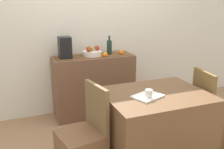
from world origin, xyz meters
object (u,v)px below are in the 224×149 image
object	(u,v)px
sideboard_console	(94,85)
coffee_maker	(65,48)
fruit_bowl	(92,53)
chair_by_corner	(212,122)
coffee_cup	(149,94)
dining_table	(154,126)
wine_bottle	(109,47)
open_book	(148,96)

from	to	relation	value
sideboard_console	coffee_maker	distance (m)	0.71
fruit_bowl	chair_by_corner	distance (m)	1.80
sideboard_console	chair_by_corner	xyz separation A→B (m)	(1.04, -1.30, -0.17)
fruit_bowl	coffee_cup	xyz separation A→B (m)	(0.13, -1.40, -0.13)
fruit_bowl	dining_table	size ratio (longest dim) A/B	0.25
fruit_bowl	coffee_maker	size ratio (longest dim) A/B	0.91
fruit_bowl	wine_bottle	distance (m)	0.27
coffee_maker	dining_table	world-z (taller)	coffee_maker
coffee_maker	chair_by_corner	size ratio (longest dim) A/B	0.32
sideboard_console	coffee_maker	xyz separation A→B (m)	(-0.40, 0.00, 0.59)
sideboard_console	dining_table	bearing A→B (deg)	-78.96
fruit_bowl	sideboard_console	bearing A→B (deg)	0.00
coffee_maker	dining_table	size ratio (longest dim) A/B	0.28
dining_table	coffee_maker	bearing A→B (deg)	116.58
wine_bottle	coffee_maker	xyz separation A→B (m)	(-0.64, 0.00, 0.04)
sideboard_console	wine_bottle	bearing A→B (deg)	0.00
open_book	fruit_bowl	bearing A→B (deg)	74.93
open_book	coffee_cup	bearing A→B (deg)	-125.32
wine_bottle	chair_by_corner	distance (m)	1.69
wine_bottle	open_book	xyz separation A→B (m)	(-0.12, -1.36, -0.24)
dining_table	chair_by_corner	bearing A→B (deg)	0.17
coffee_maker	wine_bottle	bearing A→B (deg)	0.00
dining_table	coffee_cup	xyz separation A→B (m)	(-0.14, -0.10, 0.42)
coffee_maker	dining_table	distance (m)	1.60
open_book	coffee_cup	world-z (taller)	coffee_cup
wine_bottle	open_book	world-z (taller)	wine_bottle
sideboard_console	fruit_bowl	size ratio (longest dim) A/B	4.32
fruit_bowl	wine_bottle	size ratio (longest dim) A/B	0.96
wine_bottle	coffee_maker	size ratio (longest dim) A/B	0.94
chair_by_corner	fruit_bowl	bearing A→B (deg)	129.08
sideboard_console	wine_bottle	distance (m)	0.60
wine_bottle	open_book	size ratio (longest dim) A/B	0.98
sideboard_console	coffee_maker	bearing A→B (deg)	180.00
coffee_cup	dining_table	bearing A→B (deg)	34.68
sideboard_console	chair_by_corner	bearing A→B (deg)	-51.33
fruit_bowl	dining_table	distance (m)	1.44
dining_table	open_book	size ratio (longest dim) A/B	3.72
coffee_cup	chair_by_corner	world-z (taller)	chair_by_corner
coffee_maker	open_book	distance (m)	1.48
wine_bottle	coffee_maker	bearing A→B (deg)	180.00
dining_table	coffee_cup	bearing A→B (deg)	-145.32
fruit_bowl	dining_table	world-z (taller)	fruit_bowl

